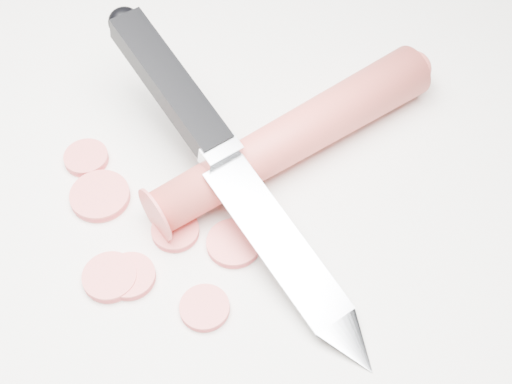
# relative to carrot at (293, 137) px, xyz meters

# --- Properties ---
(ground) EXTENTS (2.40, 2.40, 0.00)m
(ground) POSITION_rel_carrot_xyz_m (-0.08, -0.05, -0.02)
(ground) COLOR white
(ground) RESTS_ON ground
(carrot) EXTENTS (0.19, 0.18, 0.03)m
(carrot) POSITION_rel_carrot_xyz_m (0.00, 0.00, 0.00)
(carrot) COLOR #CF4239
(carrot) RESTS_ON ground
(carrot_slice_0) EXTENTS (0.04, 0.04, 0.01)m
(carrot_slice_0) POSITION_rel_carrot_xyz_m (-0.11, -0.12, -0.02)
(carrot_slice_0) COLOR #DF5450
(carrot_slice_0) RESTS_ON ground
(carrot_slice_1) EXTENTS (0.03, 0.03, 0.01)m
(carrot_slice_1) POSITION_rel_carrot_xyz_m (-0.07, -0.08, -0.02)
(carrot_slice_1) COLOR #DF5450
(carrot_slice_1) RESTS_ON ground
(carrot_slice_2) EXTENTS (0.04, 0.04, 0.01)m
(carrot_slice_2) POSITION_rel_carrot_xyz_m (-0.13, -0.06, -0.02)
(carrot_slice_2) COLOR #DF5450
(carrot_slice_2) RESTS_ON ground
(carrot_slice_3) EXTENTS (0.03, 0.03, 0.01)m
(carrot_slice_3) POSITION_rel_carrot_xyz_m (-0.09, -0.12, -0.02)
(carrot_slice_3) COLOR #DF5450
(carrot_slice_3) RESTS_ON ground
(carrot_slice_4) EXTENTS (0.04, 0.04, 0.01)m
(carrot_slice_4) POSITION_rel_carrot_xyz_m (-0.03, -0.08, -0.02)
(carrot_slice_4) COLOR #DF5450
(carrot_slice_4) RESTS_ON ground
(carrot_slice_5) EXTENTS (0.03, 0.03, 0.01)m
(carrot_slice_5) POSITION_rel_carrot_xyz_m (-0.15, -0.03, -0.02)
(carrot_slice_5) COLOR #DF5450
(carrot_slice_5) RESTS_ON ground
(carrot_slice_6) EXTENTS (0.03, 0.03, 0.01)m
(carrot_slice_6) POSITION_rel_carrot_xyz_m (-0.04, -0.13, -0.02)
(carrot_slice_6) COLOR #DF5450
(carrot_slice_6) RESTS_ON ground
(kitchen_knife) EXTENTS (0.23, 0.24, 0.08)m
(kitchen_knife) POSITION_rel_carrot_xyz_m (-0.03, -0.05, 0.02)
(kitchen_knife) COLOR #B3B6BA
(kitchen_knife) RESTS_ON ground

